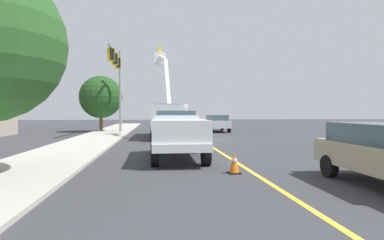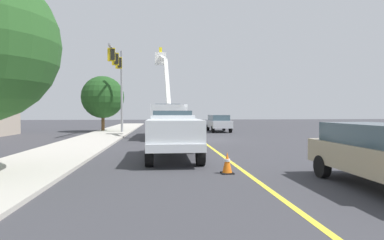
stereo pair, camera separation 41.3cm
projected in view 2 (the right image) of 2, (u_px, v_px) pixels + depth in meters
ground at (201, 140)px, 22.44m from camera, size 120.00×120.00×0.00m
sidewalk_far_side at (92, 140)px, 21.73m from camera, size 60.05×4.57×0.12m
lane_centre_stripe at (201, 140)px, 22.44m from camera, size 50.00×0.97×0.01m
utility_bucket_truck at (168, 117)px, 25.19m from camera, size 8.24×2.70×7.25m
service_pickup_truck at (173, 133)px, 13.50m from camera, size 5.63×2.26×2.06m
passing_minivan at (219, 122)px, 32.06m from camera, size 4.83×2.01×1.69m
traffic_cone_leading at (227, 163)px, 10.28m from camera, size 0.40×0.40×0.70m
traffic_cone_mid_front at (202, 142)px, 17.14m from camera, size 0.40×0.40×0.73m
traffic_cone_mid_rear at (195, 133)px, 23.46m from camera, size 0.40×0.40×0.83m
traffic_cone_trailing at (190, 129)px, 29.77m from camera, size 0.40×0.40×0.79m
traffic_signal_mast at (119, 73)px, 27.52m from camera, size 7.21×0.63×7.72m
street_tree_right at (103, 97)px, 31.77m from camera, size 4.22×4.22×5.59m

